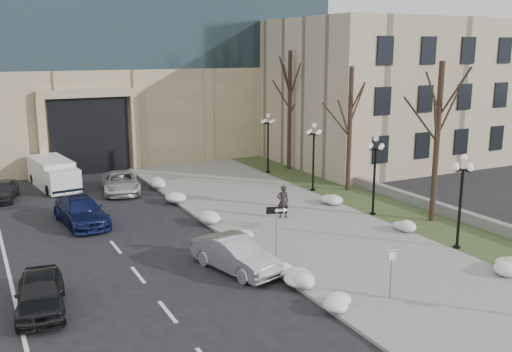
# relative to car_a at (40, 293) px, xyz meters

# --- Properties ---
(ground) EXTENTS (160.00, 160.00, 0.00)m
(ground) POSITION_rel_car_a_xyz_m (10.68, -8.21, -0.73)
(ground) COLOR black
(ground) RESTS_ON ground
(sidewalk) EXTENTS (9.00, 40.00, 0.12)m
(sidewalk) POSITION_rel_car_a_xyz_m (14.18, 5.79, -0.67)
(sidewalk) COLOR gray
(sidewalk) RESTS_ON ground
(curb) EXTENTS (0.30, 40.00, 0.14)m
(curb) POSITION_rel_car_a_xyz_m (9.68, 5.79, -0.66)
(curb) COLOR gray
(curb) RESTS_ON ground
(grass_strip) EXTENTS (4.00, 40.00, 0.10)m
(grass_strip) POSITION_rel_car_a_xyz_m (20.68, 5.79, -0.68)
(grass_strip) COLOR #324221
(grass_strip) RESTS_ON ground
(stone_wall) EXTENTS (0.50, 30.00, 0.70)m
(stone_wall) POSITION_rel_car_a_xyz_m (22.68, 7.79, -0.38)
(stone_wall) COLOR slate
(stone_wall) RESTS_ON ground
(classical_building) EXTENTS (22.00, 18.12, 12.00)m
(classical_building) POSITION_rel_car_a_xyz_m (32.68, 19.77, 5.27)
(classical_building) COLOR #BDAD8E
(classical_building) RESTS_ON ground
(car_a) EXTENTS (2.29, 4.49, 1.46)m
(car_a) POSITION_rel_car_a_xyz_m (0.00, 0.00, 0.00)
(car_a) COLOR black
(car_a) RESTS_ON ground
(car_b) EXTENTS (2.73, 4.90, 1.53)m
(car_b) POSITION_rel_car_a_xyz_m (8.18, 0.28, 0.03)
(car_b) COLOR #B0B1B8
(car_b) RESTS_ON ground
(car_c) EXTENTS (2.65, 5.40, 1.51)m
(car_c) POSITION_rel_car_a_xyz_m (3.42, 10.45, 0.02)
(car_c) COLOR #161F4E
(car_c) RESTS_ON ground
(car_d) EXTENTS (3.20, 5.42, 1.41)m
(car_d) POSITION_rel_car_a_xyz_m (7.21, 16.66, -0.03)
(car_d) COLOR silver
(car_d) RESTS_ON ground
(car_e) EXTENTS (2.46, 4.15, 1.33)m
(car_e) POSITION_rel_car_a_xyz_m (-0.11, 18.09, -0.07)
(car_e) COLOR #2B2A2F
(car_e) RESTS_ON ground
(pedestrian) EXTENTS (0.78, 0.61, 1.91)m
(pedestrian) POSITION_rel_car_a_xyz_m (13.89, 6.06, 0.34)
(pedestrian) COLOR black
(pedestrian) RESTS_ON sidewalk
(box_truck) EXTENTS (2.84, 6.40, 1.97)m
(box_truck) POSITION_rel_car_a_xyz_m (3.36, 20.35, 0.22)
(box_truck) COLOR silver
(box_truck) RESTS_ON ground
(one_way_sign) EXTENTS (0.99, 0.49, 2.69)m
(one_way_sign) POSITION_rel_car_a_xyz_m (10.37, 0.18, 1.49)
(one_way_sign) COLOR slate
(one_way_sign) RESTS_ON ground
(keep_sign) EXTENTS (0.45, 0.12, 2.10)m
(keep_sign) POSITION_rel_car_a_xyz_m (12.20, -5.28, 0.81)
(keep_sign) COLOR slate
(keep_sign) RESTS_ON ground
(snow_clump_b) EXTENTS (1.10, 1.60, 0.36)m
(snow_clump_b) POSITION_rel_car_a_xyz_m (9.98, -5.32, -0.43)
(snow_clump_b) COLOR white
(snow_clump_b) RESTS_ON sidewalk
(snow_clump_c) EXTENTS (1.10, 1.60, 0.36)m
(snow_clump_c) POSITION_rel_car_a_xyz_m (9.83, -1.41, -0.43)
(snow_clump_c) COLOR white
(snow_clump_c) RESTS_ON sidewalk
(snow_clump_d) EXTENTS (1.10, 1.60, 0.36)m
(snow_clump_d) POSITION_rel_car_a_xyz_m (9.84, 3.60, -0.43)
(snow_clump_d) COLOR white
(snow_clump_d) RESTS_ON sidewalk
(snow_clump_e) EXTENTS (1.10, 1.60, 0.36)m
(snow_clump_e) POSITION_rel_car_a_xyz_m (9.92, 7.24, -0.43)
(snow_clump_e) COLOR white
(snow_clump_e) RESTS_ON sidewalk
(snow_clump_f) EXTENTS (1.10, 1.60, 0.36)m
(snow_clump_f) POSITION_rel_car_a_xyz_m (9.80, 12.31, -0.43)
(snow_clump_f) COLOR white
(snow_clump_f) RESTS_ON sidewalk
(snow_clump_g) EXTENTS (1.10, 1.60, 0.36)m
(snow_clump_g) POSITION_rel_car_a_xyz_m (9.84, 16.28, -0.43)
(snow_clump_g) COLOR white
(snow_clump_g) RESTS_ON sidewalk
(snow_clump_h) EXTENTS (1.10, 1.60, 0.36)m
(snow_clump_h) POSITION_rel_car_a_xyz_m (18.54, -5.64, -0.43)
(snow_clump_h) COLOR white
(snow_clump_h) RESTS_ON sidewalk
(snow_clump_i) EXTENTS (1.10, 1.60, 0.36)m
(snow_clump_i) POSITION_rel_car_a_xyz_m (18.49, 0.97, -0.43)
(snow_clump_i) COLOR white
(snow_clump_i) RESTS_ON sidewalk
(snow_clump_j) EXTENTS (1.10, 1.60, 0.36)m
(snow_clump_j) POSITION_rel_car_a_xyz_m (17.99, 7.08, -0.43)
(snow_clump_j) COLOR white
(snow_clump_j) RESTS_ON sidewalk
(snow_clump_k) EXTENTS (1.10, 1.60, 0.36)m
(snow_clump_k) POSITION_rel_car_a_xyz_m (10.02, -2.54, -0.43)
(snow_clump_k) COLOR white
(snow_clump_k) RESTS_ON sidewalk
(lamppost_a) EXTENTS (1.18, 1.18, 4.76)m
(lamppost_a) POSITION_rel_car_a_xyz_m (18.98, -2.21, 2.34)
(lamppost_a) COLOR black
(lamppost_a) RESTS_ON ground
(lamppost_b) EXTENTS (1.18, 1.18, 4.76)m
(lamppost_b) POSITION_rel_car_a_xyz_m (18.98, 4.29, 2.34)
(lamppost_b) COLOR black
(lamppost_b) RESTS_ON ground
(lamppost_c) EXTENTS (1.18, 1.18, 4.76)m
(lamppost_c) POSITION_rel_car_a_xyz_m (18.98, 10.79, 2.34)
(lamppost_c) COLOR black
(lamppost_c) RESTS_ON ground
(lamppost_d) EXTENTS (1.18, 1.18, 4.76)m
(lamppost_d) POSITION_rel_car_a_xyz_m (18.98, 17.29, 2.34)
(lamppost_d) COLOR black
(lamppost_d) RESTS_ON ground
(tree_near) EXTENTS (3.20, 3.20, 9.00)m
(tree_near) POSITION_rel_car_a_xyz_m (21.18, 1.79, 5.10)
(tree_near) COLOR black
(tree_near) RESTS_ON ground
(tree_mid) EXTENTS (3.20, 3.20, 8.50)m
(tree_mid) POSITION_rel_car_a_xyz_m (21.18, 9.79, 4.77)
(tree_mid) COLOR black
(tree_mid) RESTS_ON ground
(tree_far) EXTENTS (3.20, 3.20, 9.50)m
(tree_far) POSITION_rel_car_a_xyz_m (21.18, 17.79, 5.42)
(tree_far) COLOR black
(tree_far) RESTS_ON ground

